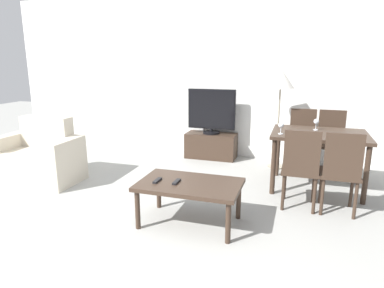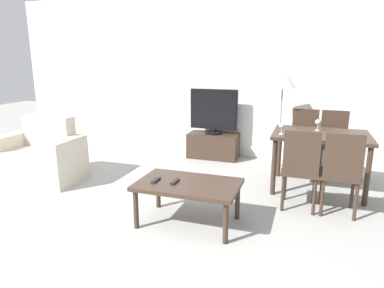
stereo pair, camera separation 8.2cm
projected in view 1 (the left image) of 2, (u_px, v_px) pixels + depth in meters
ground_plane at (59, 283)px, 2.56m from camera, size 18.00×18.00×0.00m
wall_back at (203, 76)px, 5.80m from camera, size 7.26×0.06×2.70m
armchair at (40, 158)px, 4.65m from camera, size 1.10×0.64×0.86m
tv_stand at (211, 146)px, 5.76m from camera, size 0.83×0.39×0.42m
tv at (212, 111)px, 5.61m from camera, size 0.79×0.28×0.74m
coffee_table at (190, 187)px, 3.40m from camera, size 1.01×0.63×0.44m
dining_table at (319, 140)px, 4.28m from camera, size 1.15×0.84×0.73m
dining_chair_near at (301, 166)px, 3.70m from camera, size 0.40×0.40×0.91m
dining_chair_far at (331, 139)px, 4.93m from camera, size 0.40×0.40×0.91m
dining_chair_near_right at (341, 169)px, 3.58m from camera, size 0.40×0.40×0.91m
dining_chair_far_left at (302, 137)px, 5.05m from camera, size 0.40×0.40×0.91m
floor_lamp at (281, 82)px, 4.97m from camera, size 0.39×0.39×1.49m
remote_primary at (157, 180)px, 3.42m from camera, size 0.04×0.15×0.02m
remote_secondary at (176, 182)px, 3.38m from camera, size 0.04×0.15×0.02m
wine_glass_left at (281, 126)px, 4.16m from camera, size 0.07×0.07×0.15m
wine_glass_center at (316, 122)px, 4.39m from camera, size 0.07×0.07×0.15m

